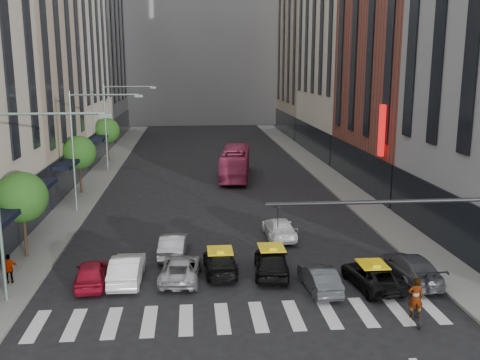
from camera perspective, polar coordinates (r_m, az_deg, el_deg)
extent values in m
plane|color=black|center=(23.14, 0.91, -16.06)|extent=(160.00, 160.00, 0.00)
cube|color=slate|center=(52.26, -15.39, -0.35)|extent=(3.00, 96.00, 0.15)
cube|color=slate|center=(53.24, 9.77, 0.14)|extent=(3.00, 96.00, 0.15)
cube|color=tan|center=(50.50, -22.86, 12.38)|extent=(8.00, 16.00, 24.00)
cube|color=beige|center=(68.28, -18.64, 17.41)|extent=(8.00, 20.00, 36.00)
cube|color=gray|center=(86.65, -15.60, 14.33)|extent=(8.00, 18.00, 30.00)
cube|color=brown|center=(51.09, 17.34, 13.87)|extent=(8.00, 18.00, 26.00)
cube|color=tan|center=(87.48, 7.63, 13.97)|extent=(8.00, 18.00, 28.00)
cube|color=gray|center=(105.55, -4.24, 15.87)|extent=(30.00, 10.00, 36.00)
cylinder|color=black|center=(33.06, -21.97, -4.97)|extent=(0.18, 0.18, 3.15)
sphere|color=#144816|center=(32.57, -22.23, -1.71)|extent=(2.88, 2.88, 2.88)
cylinder|color=black|center=(48.14, -16.65, 0.55)|extent=(0.18, 0.18, 3.15)
sphere|color=#144816|center=(47.81, -16.79, 2.82)|extent=(2.88, 2.88, 2.88)
cylinder|color=black|center=(63.68, -13.90, 3.41)|extent=(0.18, 0.18, 3.15)
sphere|color=#144816|center=(63.43, -13.99, 5.13)|extent=(2.88, 2.88, 2.88)
cylinder|color=gray|center=(25.16, -19.83, 6.66)|extent=(5.00, 0.12, 0.12)
cube|color=gray|center=(24.67, -14.15, 6.68)|extent=(0.60, 0.25, 0.18)
cylinder|color=gray|center=(41.70, -17.39, 2.87)|extent=(0.16, 0.16, 9.00)
cylinder|color=gray|center=(40.82, -14.29, 8.80)|extent=(5.00, 0.12, 0.12)
cube|color=gray|center=(40.52, -10.75, 8.80)|extent=(0.60, 0.25, 0.18)
cylinder|color=gray|center=(57.30, -14.13, 5.42)|extent=(0.16, 0.16, 9.00)
cylinder|color=gray|center=(56.67, -11.81, 9.72)|extent=(5.00, 0.12, 0.12)
cube|color=gray|center=(56.45, -9.25, 9.71)|extent=(0.60, 0.25, 0.18)
cylinder|color=black|center=(21.40, 16.08, -2.23)|extent=(10.00, 0.16, 0.16)
imported|color=black|center=(20.34, 4.08, -3.97)|extent=(0.13, 0.16, 0.80)
cube|color=red|center=(43.21, 14.88, 5.13)|extent=(0.30, 0.70, 4.00)
imported|color=maroon|center=(28.46, -15.60, -9.54)|extent=(1.86, 3.90, 1.29)
imported|color=white|center=(28.46, -11.96, -9.21)|extent=(1.57, 4.33, 1.42)
imported|color=#A9A9AE|center=(28.31, -6.36, -9.37)|extent=(2.33, 4.45, 1.20)
imported|color=black|center=(29.04, -2.14, -8.71)|extent=(1.83, 4.27, 1.23)
imported|color=black|center=(28.76, 3.35, -8.65)|extent=(2.19, 4.53, 1.49)
imported|color=#373A3E|center=(27.16, 8.48, -10.33)|extent=(1.55, 3.85, 1.24)
imported|color=black|center=(28.05, 13.89, -9.88)|extent=(2.53, 4.49, 1.19)
imported|color=#3D3F45|center=(29.33, 17.66, -8.89)|extent=(2.14, 4.93, 1.41)
imported|color=#9B9BA0|center=(31.68, -7.10, -6.87)|extent=(1.72, 4.21, 1.36)
imported|color=white|center=(34.79, 4.19, -5.13)|extent=(1.86, 4.46, 1.29)
imported|color=#CD3C6D|center=(53.11, -0.50, 1.85)|extent=(3.93, 11.00, 3.00)
imported|color=black|center=(24.97, 18.11, -13.31)|extent=(0.80, 1.81, 0.92)
imported|color=gray|center=(24.42, 18.32, -10.39)|extent=(0.71, 0.50, 1.82)
imported|color=gray|center=(29.63, -23.40, -8.70)|extent=(0.96, 0.59, 1.52)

